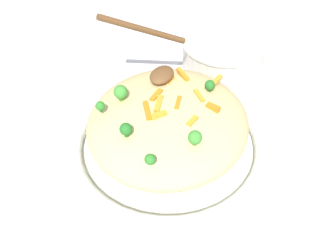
{
  "coord_description": "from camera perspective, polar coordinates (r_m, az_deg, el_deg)",
  "views": [
    {
      "loc": [
        -0.46,
        -0.23,
        0.6
      ],
      "look_at": [
        0.0,
        0.0,
        0.08
      ],
      "focal_mm": 43.71,
      "sensor_mm": 36.0,
      "label": 1
    }
  ],
  "objects": [
    {
      "name": "companion_bowl",
      "position": [
        0.99,
        7.74,
        10.39
      ],
      "size": [
        0.2,
        0.2,
        0.08
      ],
      "color": "beige",
      "rests_on": "ground_plane"
    },
    {
      "name": "broccoli_floret_1",
      "position": [
        0.71,
        -6.61,
        4.71
      ],
      "size": [
        0.02,
        0.02,
        0.03
      ],
      "color": "#377928",
      "rests_on": "pasta_mound"
    },
    {
      "name": "carrot_piece_0",
      "position": [
        0.68,
        -2.93,
        2.16
      ],
      "size": [
        0.04,
        0.03,
        0.01
      ],
      "primitive_type": "cube",
      "rotation": [
        0.0,
        0.0,
        3.81
      ],
      "color": "orange",
      "rests_on": "pasta_mound"
    },
    {
      "name": "carrot_piece_6",
      "position": [
        0.75,
        0.11,
        6.41
      ],
      "size": [
        0.02,
        0.01,
        0.01
      ],
      "primitive_type": "cube",
      "rotation": [
        0.0,
        0.0,
        3.12
      ],
      "color": "orange",
      "rests_on": "pasta_mound"
    },
    {
      "name": "carrot_piece_4",
      "position": [
        0.7,
        1.4,
        3.23
      ],
      "size": [
        0.03,
        0.02,
        0.01
      ],
      "primitive_type": "cube",
      "rotation": [
        0.0,
        0.0,
        3.42
      ],
      "color": "orange",
      "rests_on": "pasta_mound"
    },
    {
      "name": "carrot_piece_3",
      "position": [
        0.76,
        6.72,
        6.25
      ],
      "size": [
        0.03,
        0.01,
        0.01
      ],
      "primitive_type": "cube",
      "rotation": [
        0.0,
        0.0,
        6.15
      ],
      "color": "orange",
      "rests_on": "pasta_mound"
    },
    {
      "name": "broccoli_floret_4",
      "position": [
        0.73,
        5.86,
        5.66
      ],
      "size": [
        0.02,
        0.02,
        0.02
      ],
      "color": "#205B1C",
      "rests_on": "pasta_mound"
    },
    {
      "name": "broccoli_floret_5",
      "position": [
        0.65,
        -5.89,
        -0.47
      ],
      "size": [
        0.02,
        0.02,
        0.03
      ],
      "color": "#205B1C",
      "rests_on": "pasta_mound"
    },
    {
      "name": "carrot_piece_10",
      "position": [
        0.77,
        2.08,
        7.19
      ],
      "size": [
        0.03,
        0.03,
        0.01
      ],
      "primitive_type": "cube",
      "rotation": [
        0.0,
        0.0,
        0.92
      ],
      "color": "orange",
      "rests_on": "pasta_mound"
    },
    {
      "name": "carrot_piece_9",
      "position": [
        0.72,
        4.34,
        4.21
      ],
      "size": [
        0.03,
        0.03,
        0.01
      ],
      "primitive_type": "cube",
      "rotation": [
        0.0,
        0.0,
        4.0
      ],
      "color": "orange",
      "rests_on": "pasta_mound"
    },
    {
      "name": "broccoli_floret_0",
      "position": [
        0.63,
        3.8,
        -1.61
      ],
      "size": [
        0.02,
        0.02,
        0.03
      ],
      "color": "#377928",
      "rests_on": "pasta_mound"
    },
    {
      "name": "ground_plane",
      "position": [
        0.79,
        -0.0,
        -4.17
      ],
      "size": [
        2.4,
        2.4,
        0.0
      ],
      "primitive_type": "plane",
      "color": "silver"
    },
    {
      "name": "pasta_mound",
      "position": [
        0.73,
        -0.0,
        0.38
      ],
      "size": [
        0.3,
        0.29,
        0.1
      ],
      "primitive_type": "ellipsoid",
      "color": "#D1BA7A",
      "rests_on": "serving_bowl"
    },
    {
      "name": "carrot_piece_1",
      "position": [
        0.71,
        -1.64,
        4.28
      ],
      "size": [
        0.03,
        0.01,
        0.01
      ],
      "primitive_type": "cube",
      "rotation": [
        0.0,
        0.0,
        6.24
      ],
      "color": "orange",
      "rests_on": "pasta_mound"
    },
    {
      "name": "broccoli_floret_3",
      "position": [
        0.61,
        -2.53,
        -4.68
      ],
      "size": [
        0.02,
        0.02,
        0.02
      ],
      "color": "#296820",
      "rests_on": "pasta_mound"
    },
    {
      "name": "carrot_piece_8",
      "position": [
        0.67,
        3.41,
        0.71
      ],
      "size": [
        0.03,
        0.01,
        0.01
      ],
      "primitive_type": "cube",
      "rotation": [
        0.0,
        0.0,
        6.13
      ],
      "color": "orange",
      "rests_on": "pasta_mound"
    },
    {
      "name": "carrot_piece_2",
      "position": [
        0.7,
        6.3,
        2.59
      ],
      "size": [
        0.01,
        0.03,
        0.01
      ],
      "primitive_type": "cube",
      "rotation": [
        0.0,
        0.0,
        1.44
      ],
      "color": "orange",
      "rests_on": "pasta_mound"
    },
    {
      "name": "carrot_piece_5",
      "position": [
        0.69,
        -1.31,
        3.1
      ],
      "size": [
        0.04,
        0.02,
        0.01
      ],
      "primitive_type": "cube",
      "rotation": [
        0.0,
        0.0,
        3.44
      ],
      "color": "orange",
      "rests_on": "pasta_mound"
    },
    {
      "name": "broccoli_floret_2",
      "position": [
        0.7,
        -9.42,
        2.74
      ],
      "size": [
        0.02,
        0.02,
        0.02
      ],
      "color": "#296820",
      "rests_on": "pasta_mound"
    },
    {
      "name": "carrot_piece_7",
      "position": [
        0.67,
        -1.36,
        1.57
      ],
      "size": [
        0.03,
        0.02,
        0.01
      ],
      "primitive_type": "cube",
      "rotation": [
        0.0,
        0.0,
        5.6
      ],
      "color": "orange",
      "rests_on": "pasta_mound"
    },
    {
      "name": "serving_spoon",
      "position": [
        0.76,
        -1.91,
        9.7
      ],
      "size": [
        0.15,
        0.14,
        0.11
      ],
      "color": "brown",
      "rests_on": "pasta_mound"
    },
    {
      "name": "serving_bowl",
      "position": [
        0.77,
        -0.0,
        -2.89
      ],
      "size": [
        0.36,
        0.36,
        0.05
      ],
      "color": "silver",
      "rests_on": "ground_plane"
    }
  ]
}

